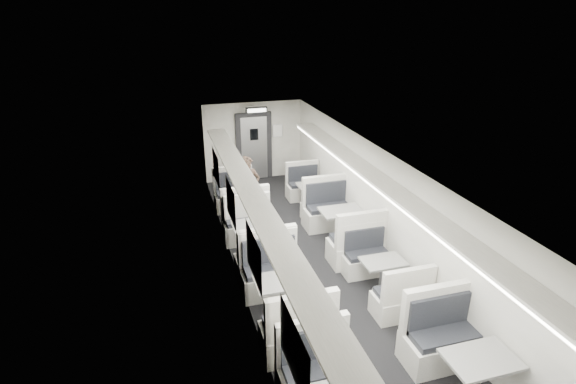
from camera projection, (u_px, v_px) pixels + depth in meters
room at (320, 226)px, 8.43m from camera, size 3.24×12.24×2.64m
booth_left_a at (240, 207)px, 11.20m from camera, size 1.05×2.13×1.14m
booth_left_b at (256, 240)px, 9.55m from camera, size 1.14×2.30×1.23m
booth_left_c at (283, 299)px, 7.64m from camera, size 1.12×2.27×1.21m
booth_right_a at (312, 196)px, 11.96m from camera, size 0.96×1.94×1.04m
booth_right_b at (341, 226)px, 10.15m from camera, size 1.16×2.35×1.25m
booth_right_c at (382, 276)px, 8.40m from camera, size 0.96×1.94×1.04m
booth_right_d at (477, 381)px, 5.97m from camera, size 1.12×2.27×1.22m
passenger at (248, 189)px, 11.07m from camera, size 0.67×0.49×1.69m
window_a at (216, 168)px, 11.01m from camera, size 0.02×1.18×0.84m
window_b at (231, 203)px, 9.06m from camera, size 0.02×1.18×0.84m
window_c at (254, 257)px, 7.10m from camera, size 0.02×1.18×0.84m
window_d at (294, 351)px, 5.15m from camera, size 0.02×1.18×0.84m
luggage_rack_left at (258, 205)px, 7.57m from camera, size 0.46×10.40×0.09m
luggage_rack_right at (391, 190)px, 8.21m from camera, size 0.46×10.40×0.09m
vestibule_door at (254, 147)px, 13.76m from camera, size 1.10×0.13×2.10m
exit_sign at (256, 110)px, 12.85m from camera, size 0.62×0.12×0.16m
wall_notice at (278, 131)px, 13.77m from camera, size 0.32×0.02×0.40m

